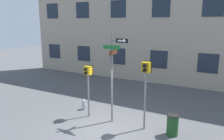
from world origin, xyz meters
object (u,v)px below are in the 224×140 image
(street_sign_pole, at_px, (113,71))
(trash_bin, at_px, (173,125))
(fire_hydrant, at_px, (84,105))
(pedestrian_signal_right, at_px, (146,76))
(pedestrian_signal_left, at_px, (88,76))

(street_sign_pole, relative_size, trash_bin, 4.62)
(fire_hydrant, bearing_deg, pedestrian_signal_right, -8.97)
(street_sign_pole, xyz_separation_m, fire_hydrant, (-2.08, 0.57, -2.19))
(fire_hydrant, height_order, trash_bin, trash_bin)
(street_sign_pole, bearing_deg, pedestrian_signal_left, -178.97)
(pedestrian_signal_right, relative_size, fire_hydrant, 5.30)
(pedestrian_signal_left, xyz_separation_m, pedestrian_signal_right, (2.90, 0.02, 0.33))
(pedestrian_signal_right, bearing_deg, pedestrian_signal_left, -179.57)
(fire_hydrant, xyz_separation_m, trash_bin, (4.85, -0.54, 0.18))
(street_sign_pole, relative_size, fire_hydrant, 7.28)
(pedestrian_signal_right, height_order, trash_bin, pedestrian_signal_right)
(pedestrian_signal_left, bearing_deg, street_sign_pole, 1.03)
(pedestrian_signal_left, bearing_deg, fire_hydrant, 140.72)
(pedestrian_signal_right, bearing_deg, fire_hydrant, 171.03)
(pedestrian_signal_right, height_order, fire_hydrant, pedestrian_signal_right)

